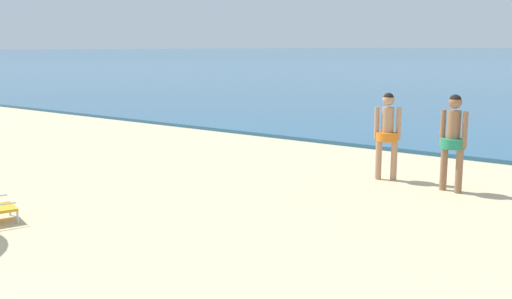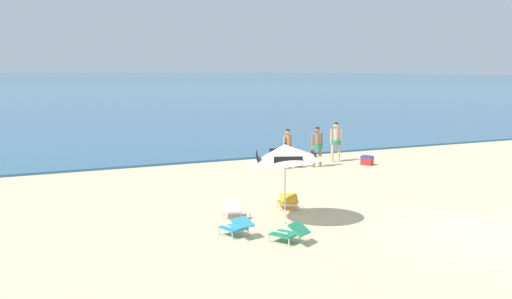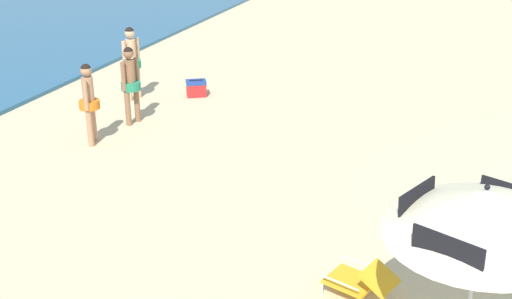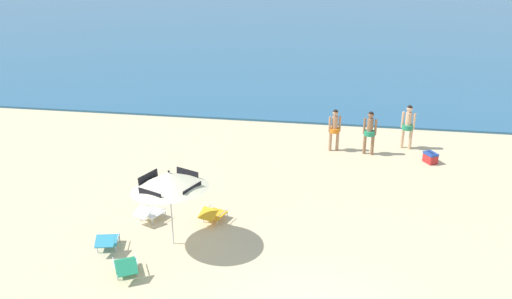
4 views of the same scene
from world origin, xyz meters
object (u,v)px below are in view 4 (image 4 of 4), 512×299
Objects in this scene: person_wading_in at (408,124)px; cooler_box at (430,158)px; lounge_chair_beside_umbrella at (213,214)px; beach_umbrella_striped_main at (169,181)px; lounge_chair_facing_sea at (107,241)px; person_standing_beside at (335,127)px; lounge_chair_spare_folded at (149,213)px; lounge_chair_under_umbrella at (126,266)px; person_standing_near_shore at (370,130)px.

cooler_box is (0.76, -1.34, -0.84)m from person_wading_in.
lounge_chair_beside_umbrella is at bearing -141.30° from cooler_box.
lounge_chair_beside_umbrella is (0.80, 1.33, -1.66)m from beach_umbrella_striped_main.
person_wading_in is at bearing 45.42° from lounge_chair_facing_sea.
person_standing_beside is at bearing 61.10° from beach_umbrella_striped_main.
lounge_chair_spare_folded is 10.62m from cooler_box.
lounge_chair_facing_sea is (-0.95, 1.02, 0.01)m from lounge_chair_under_umbrella.
person_wading_in is (7.04, 8.27, -0.89)m from beach_umbrella_striped_main.
person_wading_in reaches higher than lounge_chair_under_umbrella.
cooler_box is (2.27, -0.49, -0.80)m from person_standing_near_shore.
lounge_chair_beside_umbrella is 1.03× the size of lounge_chair_facing_sea.
person_standing_beside is (5.86, 8.16, 0.70)m from lounge_chair_facing_sea.
lounge_chair_under_umbrella is (-0.72, -1.58, -1.66)m from beach_umbrella_striped_main.
lounge_chair_under_umbrella reaches higher than lounge_chair_facing_sea.
person_standing_near_shore is 1.73m from person_wading_in.
lounge_chair_facing_sea is at bearing -109.40° from lounge_chair_spare_folded.
cooler_box is at bearing -10.46° from person_standing_beside.
lounge_chair_beside_umbrella is at bearing -118.42° from person_standing_beside.
lounge_chair_facing_sea is 1.77m from lounge_chair_spare_folded.
person_standing_beside is 0.94× the size of person_wading_in.
lounge_chair_under_umbrella reaches higher than cooler_box.
beach_umbrella_striped_main is at bearing -138.36° from cooler_box.
cooler_box is (3.61, -0.67, -0.77)m from person_standing_beside.
person_wading_in is (2.84, 0.67, 0.06)m from person_standing_beside.
lounge_chair_beside_umbrella is 8.97m from cooler_box.
lounge_chair_under_umbrella is 1.01× the size of lounge_chair_spare_folded.
lounge_chair_facing_sea is 0.54× the size of person_wading_in.
person_wading_in is (1.51, 0.85, 0.04)m from person_standing_near_shore.
person_standing_near_shore is at bearing 43.70° from lounge_chair_spare_folded.
person_standing_beside is at bearing 172.41° from person_standing_near_shore.
lounge_chair_beside_umbrella is 0.56× the size of person_wading_in.
lounge_chair_beside_umbrella is at bearing 37.44° from lounge_chair_facing_sea.
beach_umbrella_striped_main reaches higher than lounge_chair_facing_sea.
lounge_chair_spare_folded is 8.40m from person_standing_beside.
person_wading_in reaches higher than person_standing_near_shore.
beach_umbrella_striped_main is 2.91× the size of lounge_chair_spare_folded.
person_standing_beside is at bearing 61.58° from lounge_chair_beside_umbrella.
lounge_chair_spare_folded is 0.59× the size of person_standing_near_shore.
lounge_chair_spare_folded is at bearing 70.60° from lounge_chair_facing_sea.
cooler_box is (7.00, 5.61, -0.07)m from lounge_chair_beside_umbrella.
person_wading_in is 1.75m from cooler_box.
person_standing_near_shore is (6.25, 9.01, 0.73)m from lounge_chair_under_umbrella.
beach_umbrella_striped_main is 1.72× the size of person_standing_near_shore.
person_standing_beside is at bearing 169.54° from cooler_box.
beach_umbrella_striped_main reaches higher than person_standing_beside.
lounge_chair_under_umbrella is 10.99m from person_standing_near_shore.
lounge_chair_beside_umbrella is at bearing 62.45° from lounge_chair_under_umbrella.
beach_umbrella_striped_main is 1.77× the size of person_standing_beside.
beach_umbrella_striped_main reaches higher than lounge_chair_under_umbrella.
person_standing_beside is (-1.33, 0.18, -0.03)m from person_standing_near_shore.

